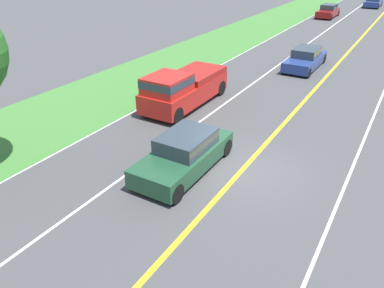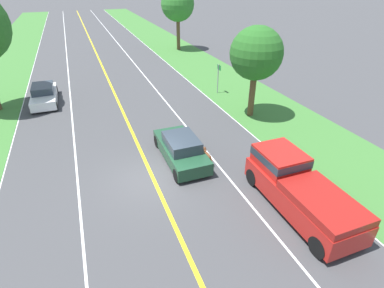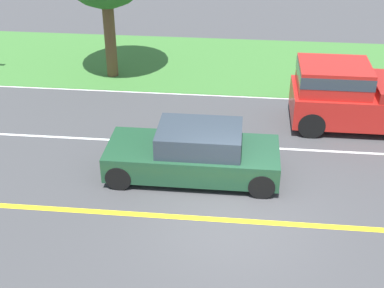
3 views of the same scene
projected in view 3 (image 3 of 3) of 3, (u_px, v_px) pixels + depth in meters
ground_plane at (232, 220)px, 12.62m from camera, size 400.00×400.00×0.00m
centre_divider_line at (232, 220)px, 12.62m from camera, size 0.18×160.00×0.01m
lane_edge_line_right at (240, 96)px, 18.65m from camera, size 0.14×160.00×0.01m
lane_dash_same_dir at (236, 146)px, 15.64m from camera, size 0.10×160.00×0.01m
grass_verge_right at (242, 64)px, 21.23m from camera, size 6.00×160.00×0.03m
ego_car at (194, 154)px, 14.00m from camera, size 1.86×4.50×1.43m
dog at (222, 139)px, 15.08m from camera, size 0.26×1.17×0.75m
pickup_truck at (377, 97)px, 16.26m from camera, size 2.08×5.60×1.99m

